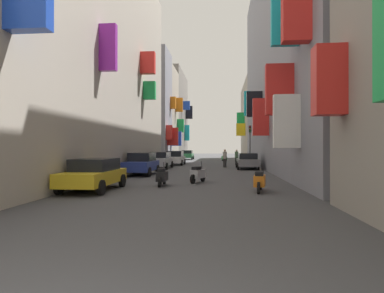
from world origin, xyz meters
TOP-DOWN VIEW (x-y plane):
  - ground_plane at (0.00, 30.00)m, footprint 140.00×140.00m
  - building_left_near at (-8.00, 16.40)m, footprint 7.36×32.81m
  - building_left_mid_b at (-7.97, 37.88)m, footprint 7.30×5.32m
  - building_left_mid_c at (-7.99, 43.84)m, footprint 7.00×6.58m
  - building_left_far at (-7.99, 53.57)m, footprint 7.30×12.88m
  - building_right_mid_c at (8.00, 29.67)m, footprint 7.36×28.81m
  - building_right_far at (7.99, 52.03)m, footprint 7.36×15.93m
  - parked_car_green at (-3.89, 48.73)m, footprint 1.92×3.94m
  - parked_car_yellow at (-4.04, 11.82)m, footprint 1.89×4.13m
  - parked_car_white at (-3.52, 32.95)m, footprint 1.95×4.02m
  - parked_car_silver at (-3.96, 26.62)m, footprint 1.85×4.49m
  - parked_car_grey at (3.69, 27.04)m, footprint 1.88×4.49m
  - parked_car_blue at (-3.95, 19.98)m, footprint 1.84×4.09m
  - scooter_black at (-1.41, 13.74)m, footprint 0.46×1.84m
  - scooter_silver at (0.21, 15.37)m, footprint 0.77×1.70m
  - scooter_orange at (3.06, 11.99)m, footprint 0.62×1.82m
  - scooter_green at (1.79, 42.72)m, footprint 0.76×1.86m
  - pedestrian_crossing at (1.75, 29.18)m, footprint 0.54×0.54m
  - pedestrian_near_left at (3.03, 33.16)m, footprint 0.48×0.48m
  - traffic_light_near_corner at (4.62, 35.36)m, footprint 0.26×0.34m

SIDE VIEW (x-z plane):
  - ground_plane at x=0.00m, z-range 0.00..0.00m
  - scooter_silver at x=0.21m, z-range -0.10..1.03m
  - scooter_orange at x=3.06m, z-range -0.10..1.03m
  - scooter_black at x=-1.41m, z-range -0.10..1.03m
  - scooter_green at x=1.79m, z-range -0.10..1.03m
  - parked_car_grey at x=3.69m, z-range 0.04..1.41m
  - parked_car_yellow at x=-4.04m, z-range 0.04..1.41m
  - parked_car_green at x=-3.89m, z-range 0.04..1.47m
  - parked_car_silver at x=-3.96m, z-range 0.04..1.49m
  - parked_car_white at x=-3.52m, z-range 0.03..1.52m
  - parked_car_blue at x=-3.95m, z-range 0.03..1.53m
  - pedestrian_near_left at x=3.03m, z-range -0.01..1.63m
  - pedestrian_crossing at x=1.75m, z-range 0.00..1.69m
  - traffic_light_near_corner at x=4.62m, z-range 0.78..5.10m
  - building_right_far at x=7.99m, z-range 0.00..12.15m
  - building_left_mid_c at x=-7.99m, z-range 0.00..12.91m
  - building_left_mid_b at x=-7.97m, z-range -0.02..13.72m
  - building_left_far at x=-7.99m, z-range 0.00..14.52m
  - building_left_near at x=-8.00m, z-range 0.00..17.01m
  - building_right_mid_c at x=8.00m, z-range -0.01..20.10m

